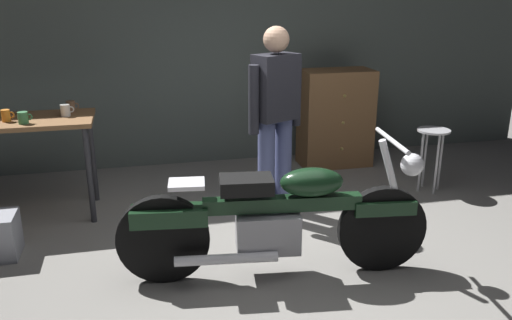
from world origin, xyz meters
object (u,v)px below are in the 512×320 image
Objects in this scene: mug_green_speckled at (23,118)px; mug_white_ceramic at (66,110)px; motorcycle at (278,217)px; person_standing at (275,114)px; wooden_dresser at (336,118)px; shop_stool at (433,143)px; mug_orange_travel at (6,116)px; mug_brown_stoneware at (71,107)px.

mug_green_speckled is 0.37m from mug_white_ceramic.
mug_green_speckled is (-1.81, 1.32, 0.50)m from motorcycle.
person_standing is 1.52× the size of wooden_dresser.
shop_stool is 1.20m from wooden_dresser.
wooden_dresser is 3.30m from mug_green_speckled.
person_standing is 2.61× the size of shop_stool.
mug_orange_travel is 0.47m from mug_white_ceramic.
mug_green_speckled is at bearing -162.88° from wooden_dresser.
shop_stool is (1.67, 0.18, -0.43)m from person_standing.
mug_brown_stoneware is 1.06× the size of mug_orange_travel.
shop_stool is at bearing -4.50° from mug_white_ceramic.
wooden_dresser is 2.88m from mug_brown_stoneware.
mug_orange_travel is (-1.96, 1.43, 0.50)m from motorcycle.
mug_brown_stoneware is at bearing 138.44° from motorcycle.
shop_stool is 3.78m from mug_green_speckled.
shop_stool is 3.94m from mug_orange_travel.
person_standing is 1.74m from shop_stool.
mug_brown_stoneware reaches higher than shop_stool.
wooden_dresser is at bearing 14.58° from mug_orange_travel.
mug_green_speckled is (-2.08, 0.25, 0.02)m from person_standing.
mug_brown_stoneware is 0.14m from mug_white_ceramic.
shop_stool is at bearing -58.77° from wooden_dresser.
mug_brown_stoneware reaches higher than mug_green_speckled.
mug_orange_travel is at bearing 177.44° from shop_stool.
mug_green_speckled reaches higher than shop_stool.
mug_white_ceramic reaches higher than motorcycle.
motorcycle is at bearing -45.57° from mug_white_ceramic.
mug_green_speckled is at bearing -35.93° from mug_orange_travel.
mug_orange_travel is at bearing -154.51° from mug_brown_stoneware.
person_standing is at bearing 82.88° from motorcycle.
wooden_dresser is 9.43× the size of mug_white_ceramic.
mug_green_speckled is (-0.34, -0.35, -0.00)m from mug_brown_stoneware.
motorcycle is 1.21m from person_standing.
motorcycle is 2.32m from shop_stool.
mug_brown_stoneware is 0.94× the size of mug_white_ceramic.
wooden_dresser is at bearing 15.03° from mug_white_ceramic.
mug_orange_travel reaches higher than mug_green_speckled.
mug_orange_travel is at bearing -165.42° from wooden_dresser.
motorcycle is 1.98× the size of wooden_dresser.
mug_orange_travel reaches higher than motorcycle.
mug_brown_stoneware is 0.96× the size of mug_green_speckled.
person_standing is (0.27, 1.07, 0.48)m from motorcycle.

